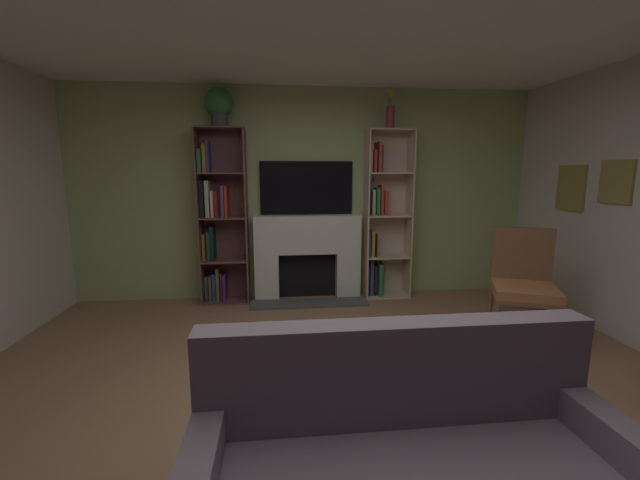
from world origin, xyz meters
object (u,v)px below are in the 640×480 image
Objects in this scene: bookshelf_left at (219,220)px; vase_with_flowers at (390,114)px; fireplace at (307,254)px; armchair at (523,282)px; tv at (306,188)px; potted_plant at (219,105)px; bookshelf_right at (382,219)px; coffee_table at (374,382)px.

bookshelf_left is 2.45m from vase_with_flowers.
bookshelf_left is (-1.08, 0.00, 0.45)m from fireplace.
fireplace reaches higher than armchair.
tv is 1.41m from potted_plant.
potted_plant is at bearing -178.98° from bookshelf_right.
bookshelf_right is 1.83m from armchair.
tv is 0.55× the size of bookshelf_left.
tv is at bearing 93.66° from coffee_table.
fireplace is 2.00m from vase_with_flowers.
potted_plant is (-1.02, -0.02, 1.79)m from fireplace.
vase_with_flowers is at bearing -1.27° from fireplace.
bookshelf_left is at bearing -179.75° from bookshelf_right.
coffee_table is at bearing -105.42° from bookshelf_right.
tv is (0.00, 0.10, 0.83)m from fireplace.
bookshelf_left is 2.00× the size of armchair.
coffee_table is at bearing -143.16° from armchair.
bookshelf_left is 4.51× the size of vase_with_flowers.
bookshelf_right is (0.95, -0.08, -0.40)m from tv.
fireplace is at bearing 1.27° from potted_plant.
bookshelf_left is 2.03m from bookshelf_right.
vase_with_flowers is at bearing -0.00° from potted_plant.
bookshelf_left reaches higher than fireplace.
coffee_table is (0.18, -2.87, -1.03)m from tv.
vase_with_flowers reaches higher than potted_plant.
coffee_table is (-0.83, -2.75, -1.92)m from vase_with_flowers.
bookshelf_right is 4.72× the size of potted_plant.
vase_with_flowers is at bearing 125.08° from armchair.
bookshelf_right is 2.57× the size of coffee_table.
vase_with_flowers is (1.02, -0.02, 1.72)m from fireplace.
armchair is at bearing -35.37° from fireplace.
coffee_table is at bearing -106.84° from vase_with_flowers.
potted_plant is at bearing -23.25° from bookshelf_left.
coffee_table is (0.18, -2.77, -0.20)m from fireplace.
fireplace is 2.45m from armchair.
bookshelf_left reaches higher than tv.
bookshelf_left is at bearing 179.28° from vase_with_flowers.
armchair is at bearing -24.80° from bookshelf_left.
bookshelf_left is at bearing -175.04° from tv.
potted_plant is 3.61m from coffee_table.
bookshelf_right is at bearing 74.58° from coffee_table.
coffee_table is (-0.77, -2.79, -0.63)m from bookshelf_right.
vase_with_flowers is 0.44× the size of armchair.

